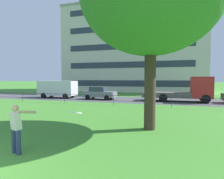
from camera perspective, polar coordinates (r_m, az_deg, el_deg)
street_strip at (r=23.67m, az=4.25°, el=-2.95°), size 80.00×7.17×0.01m
park_fence at (r=18.46m, az=0.48°, el=-2.60°), size 31.73×0.04×1.00m
person_thrower at (r=7.43m, az=-26.25°, el=-9.94°), size 0.70×0.72×1.67m
frisbee at (r=4.45m, az=-10.55°, el=-6.67°), size 0.31×0.30×0.09m
panel_van_far_left at (r=26.87m, az=-15.64°, el=0.38°), size 5.04×2.18×2.24m
car_grey_left at (r=23.97m, az=-3.71°, el=-1.01°), size 4.06×1.92×1.54m
flatbed_truck_center at (r=22.86m, az=21.01°, el=-0.32°), size 7.31×2.45×2.75m
apartment_building_background at (r=41.91m, az=6.43°, el=11.51°), size 27.40×12.64×17.19m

